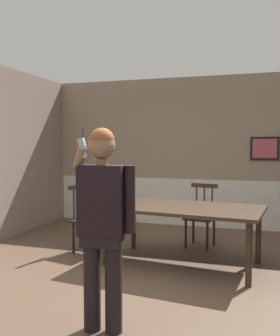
{
  "coord_description": "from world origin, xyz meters",
  "views": [
    {
      "loc": [
        1.16,
        -3.73,
        1.54
      ],
      "look_at": [
        0.08,
        -0.36,
        1.32
      ],
      "focal_mm": 40.34,
      "sensor_mm": 36.0,
      "label": 1
    }
  ],
  "objects_px": {
    "dining_table": "(182,212)",
    "chair_near_window": "(90,219)",
    "chair_by_doorway": "(201,216)",
    "person_figure": "(103,217)"
  },
  "relations": [
    {
      "from": "chair_by_doorway",
      "to": "person_figure",
      "type": "xyz_separation_m",
      "value": [
        -0.37,
        -2.83,
        0.5
      ]
    },
    {
      "from": "chair_by_doorway",
      "to": "person_figure",
      "type": "relative_size",
      "value": 0.56
    },
    {
      "from": "chair_by_doorway",
      "to": "person_figure",
      "type": "height_order",
      "value": "person_figure"
    },
    {
      "from": "dining_table",
      "to": "chair_near_window",
      "type": "relative_size",
      "value": 2.16
    },
    {
      "from": "dining_table",
      "to": "chair_near_window",
      "type": "height_order",
      "value": "chair_near_window"
    },
    {
      "from": "dining_table",
      "to": "chair_by_doorway",
      "type": "relative_size",
      "value": 2.22
    },
    {
      "from": "chair_near_window",
      "to": "chair_by_doorway",
      "type": "bearing_deg",
      "value": 130.02
    },
    {
      "from": "chair_by_doorway",
      "to": "chair_near_window",
      "type": "bearing_deg",
      "value": 37.49
    },
    {
      "from": "dining_table",
      "to": "chair_by_doorway",
      "type": "distance_m",
      "value": 0.96
    },
    {
      "from": "dining_table",
      "to": "person_figure",
      "type": "xyz_separation_m",
      "value": [
        -0.27,
        -1.91,
        0.27
      ]
    }
  ]
}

